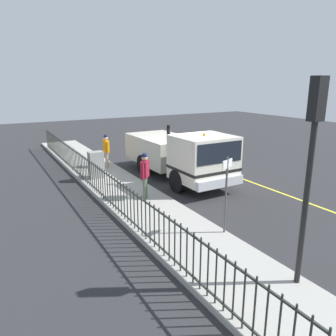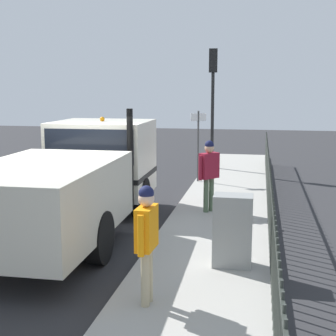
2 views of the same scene
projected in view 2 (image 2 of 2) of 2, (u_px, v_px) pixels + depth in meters
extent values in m
plane|color=#2B2B2D|center=(76.00, 233.00, 10.47)|extent=(53.67, 53.67, 0.00)
cube|color=#A3A099|center=(216.00, 238.00, 9.89)|extent=(2.42, 24.40, 0.14)
cube|color=silver|center=(103.00, 158.00, 12.00)|extent=(2.32, 2.10, 1.82)
cube|color=black|center=(103.00, 142.00, 11.94)|extent=(2.14, 2.14, 0.80)
cube|color=beige|center=(44.00, 200.00, 8.65)|extent=(2.34, 3.92, 1.31)
cube|color=silver|center=(116.00, 179.00, 13.22)|extent=(2.18, 0.23, 0.36)
cube|color=black|center=(103.00, 173.00, 12.07)|extent=(2.34, 2.13, 0.12)
cylinder|color=black|center=(61.00, 194.00, 12.03)|extent=(0.31, 0.96, 0.96)
cylinder|color=black|center=(141.00, 198.00, 11.67)|extent=(0.31, 0.96, 0.96)
cylinder|color=black|center=(99.00, 237.00, 8.57)|extent=(0.31, 0.96, 0.96)
sphere|color=orange|center=(102.00, 119.00, 11.84)|extent=(0.12, 0.12, 0.12)
cylinder|color=black|center=(130.00, 158.00, 10.69)|extent=(0.14, 0.14, 2.19)
cube|color=maroon|center=(209.00, 166.00, 11.54)|extent=(0.49, 0.52, 0.61)
sphere|color=tan|center=(209.00, 148.00, 11.47)|extent=(0.23, 0.23, 0.23)
sphere|color=#14193F|center=(209.00, 145.00, 11.45)|extent=(0.22, 0.22, 0.22)
cylinder|color=#4C6047|center=(211.00, 194.00, 11.71)|extent=(0.12, 0.12, 0.83)
cylinder|color=#4C6047|center=(206.00, 195.00, 11.60)|extent=(0.12, 0.12, 0.83)
cylinder|color=maroon|center=(217.00, 166.00, 11.71)|extent=(0.09, 0.09, 0.58)
cylinder|color=maroon|center=(201.00, 168.00, 11.37)|extent=(0.09, 0.09, 0.58)
cube|color=orange|center=(147.00, 228.00, 6.56)|extent=(0.24, 0.49, 0.60)
sphere|color=beige|center=(146.00, 199.00, 6.49)|extent=(0.22, 0.22, 0.22)
sphere|color=#14193F|center=(146.00, 193.00, 6.48)|extent=(0.21, 0.21, 0.21)
cylinder|color=tan|center=(145.00, 279.00, 6.59)|extent=(0.12, 0.12, 0.80)
cylinder|color=tan|center=(149.00, 274.00, 6.75)|extent=(0.12, 0.12, 0.80)
cylinder|color=orange|center=(141.00, 236.00, 6.31)|extent=(0.09, 0.09, 0.57)
cylinder|color=orange|center=(152.00, 225.00, 6.82)|extent=(0.09, 0.09, 0.57)
cylinder|color=#2D332D|center=(278.00, 326.00, 4.88)|extent=(0.04, 0.04, 1.20)
cylinder|color=#2D332D|center=(278.00, 314.00, 5.13)|extent=(0.04, 0.04, 1.20)
cylinder|color=#2D332D|center=(277.00, 303.00, 5.38)|extent=(0.04, 0.04, 1.20)
cylinder|color=#2D332D|center=(276.00, 294.00, 5.64)|extent=(0.04, 0.04, 1.20)
cylinder|color=#2D332D|center=(276.00, 285.00, 5.89)|extent=(0.04, 0.04, 1.20)
cylinder|color=#2D332D|center=(275.00, 277.00, 6.15)|extent=(0.04, 0.04, 1.20)
cylinder|color=#2D332D|center=(274.00, 269.00, 6.40)|extent=(0.04, 0.04, 1.20)
cylinder|color=#2D332D|center=(274.00, 262.00, 6.66)|extent=(0.04, 0.04, 1.20)
cylinder|color=#2D332D|center=(274.00, 256.00, 6.91)|extent=(0.04, 0.04, 1.20)
cylinder|color=#2D332D|center=(273.00, 250.00, 7.16)|extent=(0.04, 0.04, 1.20)
cylinder|color=#2D332D|center=(273.00, 244.00, 7.42)|extent=(0.04, 0.04, 1.20)
cylinder|color=#2D332D|center=(272.00, 239.00, 7.67)|extent=(0.04, 0.04, 1.20)
cylinder|color=#2D332D|center=(272.00, 234.00, 7.93)|extent=(0.04, 0.04, 1.20)
cylinder|color=#2D332D|center=(272.00, 229.00, 8.18)|extent=(0.04, 0.04, 1.20)
cylinder|color=#2D332D|center=(271.00, 225.00, 8.43)|extent=(0.04, 0.04, 1.20)
cylinder|color=#2D332D|center=(271.00, 221.00, 8.69)|extent=(0.04, 0.04, 1.20)
cylinder|color=#2D332D|center=(271.00, 217.00, 8.94)|extent=(0.04, 0.04, 1.20)
cylinder|color=#2D332D|center=(271.00, 214.00, 9.20)|extent=(0.04, 0.04, 1.20)
cylinder|color=#2D332D|center=(270.00, 210.00, 9.45)|extent=(0.04, 0.04, 1.20)
cylinder|color=#2D332D|center=(270.00, 207.00, 9.71)|extent=(0.04, 0.04, 1.20)
cylinder|color=#2D332D|center=(270.00, 204.00, 9.96)|extent=(0.04, 0.04, 1.20)
cylinder|color=#2D332D|center=(270.00, 201.00, 10.21)|extent=(0.04, 0.04, 1.20)
cylinder|color=#2D332D|center=(270.00, 198.00, 10.47)|extent=(0.04, 0.04, 1.20)
cylinder|color=#2D332D|center=(269.00, 196.00, 10.72)|extent=(0.04, 0.04, 1.20)
cylinder|color=#2D332D|center=(269.00, 193.00, 10.98)|extent=(0.04, 0.04, 1.20)
cylinder|color=#2D332D|center=(269.00, 191.00, 11.23)|extent=(0.04, 0.04, 1.20)
cylinder|color=#2D332D|center=(269.00, 189.00, 11.48)|extent=(0.04, 0.04, 1.20)
cylinder|color=#2D332D|center=(269.00, 186.00, 11.74)|extent=(0.04, 0.04, 1.20)
cylinder|color=#2D332D|center=(269.00, 184.00, 11.99)|extent=(0.04, 0.04, 1.20)
cylinder|color=#2D332D|center=(268.00, 182.00, 12.25)|extent=(0.04, 0.04, 1.20)
cylinder|color=#2D332D|center=(268.00, 180.00, 12.50)|extent=(0.04, 0.04, 1.20)
cylinder|color=#2D332D|center=(268.00, 178.00, 12.75)|extent=(0.04, 0.04, 1.20)
cylinder|color=#2D332D|center=(268.00, 177.00, 13.01)|extent=(0.04, 0.04, 1.20)
cylinder|color=#2D332D|center=(268.00, 175.00, 13.26)|extent=(0.04, 0.04, 1.20)
cylinder|color=#2D332D|center=(268.00, 173.00, 13.52)|extent=(0.04, 0.04, 1.20)
cylinder|color=#2D332D|center=(268.00, 172.00, 13.77)|extent=(0.04, 0.04, 1.20)
cylinder|color=#2D332D|center=(268.00, 170.00, 14.03)|extent=(0.04, 0.04, 1.20)
cylinder|color=#2D332D|center=(267.00, 169.00, 14.28)|extent=(0.04, 0.04, 1.20)
cylinder|color=#2D332D|center=(267.00, 167.00, 14.53)|extent=(0.04, 0.04, 1.20)
cylinder|color=#2D332D|center=(267.00, 166.00, 14.79)|extent=(0.04, 0.04, 1.20)
cylinder|color=#2D332D|center=(267.00, 165.00, 15.04)|extent=(0.04, 0.04, 1.20)
cylinder|color=#2D332D|center=(267.00, 163.00, 15.30)|extent=(0.04, 0.04, 1.20)
cylinder|color=#2D332D|center=(267.00, 162.00, 15.55)|extent=(0.04, 0.04, 1.20)
cylinder|color=#2D332D|center=(267.00, 161.00, 15.80)|extent=(0.04, 0.04, 1.20)
cylinder|color=#2D332D|center=(267.00, 160.00, 16.06)|extent=(0.04, 0.04, 1.20)
cylinder|color=#2D332D|center=(267.00, 159.00, 16.31)|extent=(0.04, 0.04, 1.20)
cylinder|color=#2D332D|center=(267.00, 157.00, 16.57)|extent=(0.04, 0.04, 1.20)
cylinder|color=#2D332D|center=(267.00, 156.00, 16.82)|extent=(0.04, 0.04, 1.20)
cylinder|color=#2D332D|center=(267.00, 155.00, 17.08)|extent=(0.04, 0.04, 1.20)
cylinder|color=#2D332D|center=(266.00, 154.00, 17.33)|extent=(0.04, 0.04, 1.20)
cylinder|color=#2D332D|center=(266.00, 153.00, 17.58)|extent=(0.04, 0.04, 1.20)
cylinder|color=#2D332D|center=(266.00, 152.00, 17.84)|extent=(0.04, 0.04, 1.20)
cylinder|color=#2D332D|center=(266.00, 152.00, 18.09)|extent=(0.04, 0.04, 1.20)
cylinder|color=#2D332D|center=(266.00, 151.00, 18.35)|extent=(0.04, 0.04, 1.20)
cylinder|color=#2D332D|center=(266.00, 150.00, 18.60)|extent=(0.04, 0.04, 1.20)
cylinder|color=#2D332D|center=(266.00, 149.00, 18.85)|extent=(0.04, 0.04, 1.20)
cylinder|color=#2D332D|center=(266.00, 148.00, 19.11)|extent=(0.04, 0.04, 1.20)
cylinder|color=#2D332D|center=(266.00, 147.00, 19.36)|extent=(0.04, 0.04, 1.20)
cylinder|color=#2D332D|center=(266.00, 147.00, 19.62)|extent=(0.04, 0.04, 1.20)
cube|color=#2D332D|center=(271.00, 184.00, 9.49)|extent=(0.04, 20.74, 0.04)
cube|color=#2D332D|center=(269.00, 231.00, 9.65)|extent=(0.04, 20.74, 0.04)
cylinder|color=black|center=(212.00, 109.00, 17.75)|extent=(0.12, 0.12, 4.38)
cube|color=black|center=(213.00, 61.00, 17.45)|extent=(0.31, 0.22, 0.85)
sphere|color=red|center=(213.00, 53.00, 17.41)|extent=(0.16, 0.16, 0.16)
sphere|color=yellow|center=(213.00, 61.00, 17.45)|extent=(0.16, 0.16, 0.16)
sphere|color=green|center=(213.00, 68.00, 17.49)|extent=(0.16, 0.16, 0.16)
cube|color=gray|center=(233.00, 231.00, 8.07)|extent=(0.65, 0.44, 1.23)
cylinder|color=#4C4C4C|center=(198.00, 146.00, 15.32)|extent=(0.06, 0.06, 2.26)
cube|color=white|center=(198.00, 117.00, 15.16)|extent=(0.48, 0.21, 0.24)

